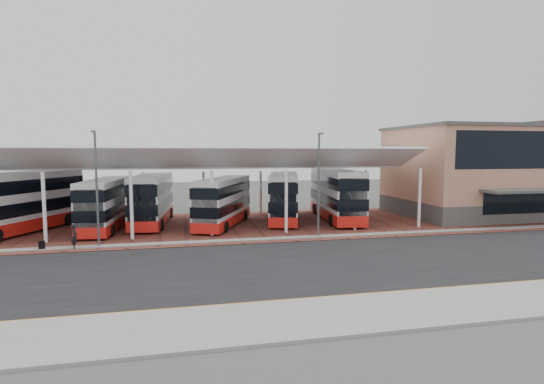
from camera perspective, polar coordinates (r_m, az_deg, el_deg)
The scene contains 19 objects.
ground at distance 26.84m, azimuth 6.46°, elevation -8.92°, with size 140.00×140.00×0.00m, color #434540.
road at distance 25.92m, azimuth 7.18°, elevation -9.43°, with size 120.00×14.00×0.02m, color black.
forecourt at distance 39.57m, azimuth 3.11°, elevation -4.18°, with size 72.00×16.00×0.06m, color brown.
sidewalk at distance 18.91m, azimuth 15.61°, elevation -15.10°, with size 120.00×4.00×0.14m, color gray.
north_kerb at distance 32.60m, azimuth 2.92°, elevation -6.19°, with size 120.00×0.80×0.14m, color gray.
yellow_line_near at distance 20.61m, azimuth 12.93°, elevation -13.43°, with size 120.00×0.12×0.01m, color #CF8E00.
yellow_line_far at distance 20.86m, azimuth 12.57°, elevation -13.18°, with size 120.00×0.12×0.01m, color #CF8E00.
canopy at distance 38.61m, azimuth -8.77°, elevation 4.13°, with size 37.00×11.63×7.07m.
terminal at distance 49.76m, azimuth 26.85°, elevation 2.58°, with size 18.40×14.40×9.25m.
lamp_west at distance 31.44m, azimuth -22.52°, elevation 0.86°, with size 0.16×0.90×8.07m.
lamp_east at distance 32.66m, azimuth 6.31°, elevation 1.41°, with size 0.16×0.90×8.07m.
bus_0 at distance 39.96m, azimuth -30.74°, elevation -1.26°, with size 7.60×12.01×4.94m.
bus_1 at distance 38.66m, azimuth -21.38°, elevation -1.56°, with size 3.26×10.51×4.26m.
bus_2 at distance 40.17m, azimuth -15.80°, elevation -0.97°, with size 3.53×11.11×4.50m.
bus_3 at distance 38.10m, azimuth -6.55°, elevation -1.33°, with size 6.17×10.41×4.24m.
bus_4 at distance 40.75m, azimuth 1.59°, elevation -0.68°, with size 5.20×11.21×4.50m.
bus_5 at distance 41.69m, azimuth 8.61°, elevation -0.36°, with size 4.09×12.02×4.86m.
pedestrian at distance 31.90m, azimuth -25.01°, elevation -5.42°, with size 0.62×0.41×1.71m, color black.
suitcase at distance 32.58m, azimuth -28.54°, elevation -6.33°, with size 0.36×0.26×0.61m, color black.
Camera 1 is at (-8.46, -24.59, 6.65)m, focal length 28.00 mm.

